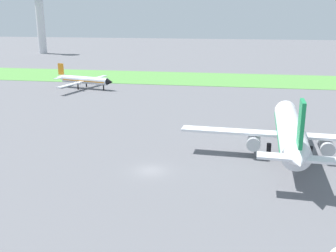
{
  "coord_description": "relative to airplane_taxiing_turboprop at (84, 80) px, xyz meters",
  "views": [
    {
      "loc": [
        11.38,
        -51.54,
        21.62
      ],
      "look_at": [
        0.27,
        12.95,
        3.0
      ],
      "focal_mm": 42.62,
      "sensor_mm": 36.0,
      "label": 1
    }
  ],
  "objects": [
    {
      "name": "ground_plane",
      "position": [
        32.98,
        -59.35,
        -2.57
      ],
      "size": [
        600.0,
        600.0,
        0.0
      ],
      "primitive_type": "plane",
      "color": "slate"
    },
    {
      "name": "grass_taxiway_strip",
      "position": [
        32.98,
        23.65,
        -2.53
      ],
      "size": [
        360.0,
        28.0,
        0.08
      ],
      "primitive_type": "cube",
      "color": "#549342",
      "rests_on": "ground_plane"
    },
    {
      "name": "airplane_taxiing_turboprop",
      "position": [
        0.0,
        0.0,
        0.0
      ],
      "size": [
        19.88,
        23.06,
        7.02
      ],
      "rotation": [
        0.0,
        0.0,
        6.04
      ],
      "color": "silver",
      "rests_on": "ground_plane"
    },
    {
      "name": "airplane_midfield_jet",
      "position": [
        52.86,
        -50.48,
        1.69
      ],
      "size": [
        33.46,
        32.82,
        11.82
      ],
      "rotation": [
        0.0,
        0.0,
        1.52
      ],
      "color": "white",
      "rests_on": "ground_plane"
    },
    {
      "name": "control_tower",
      "position": [
        -61.6,
        97.08,
        17.35
      ],
      "size": [
        8.0,
        8.0,
        33.47
      ],
      "color": "silver",
      "rests_on": "ground_plane"
    }
  ]
}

